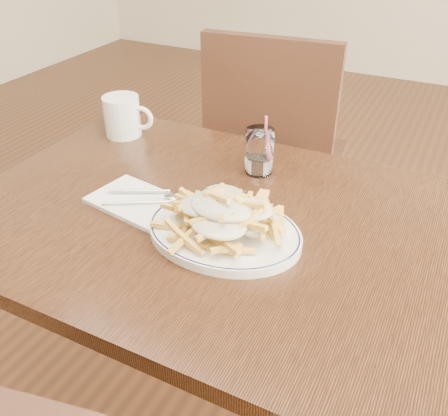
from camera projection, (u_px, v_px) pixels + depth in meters
The scene contains 8 objects.
table at pixel (227, 247), 1.13m from camera, with size 1.20×0.80×0.75m.
chair_far at pixel (274, 148), 1.82m from camera, with size 0.49×0.49×0.98m.
fries_plate at pixel (224, 232), 1.02m from camera, with size 0.37×0.34×0.02m.
loaded_fries at pixel (224, 211), 1.00m from camera, with size 0.27×0.22×0.08m.
napkin at pixel (137, 202), 1.13m from camera, with size 0.21×0.14×0.01m, color white.
cutlery at pixel (138, 197), 1.13m from camera, with size 0.18×0.15×0.01m.
water_glass at pixel (259, 154), 1.24m from camera, with size 0.07×0.07×0.16m.
coffee_mug at pixel (123, 116), 1.42m from camera, with size 0.14×0.10×0.11m.
Camera 1 is at (0.40, -0.81, 1.36)m, focal length 40.00 mm.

